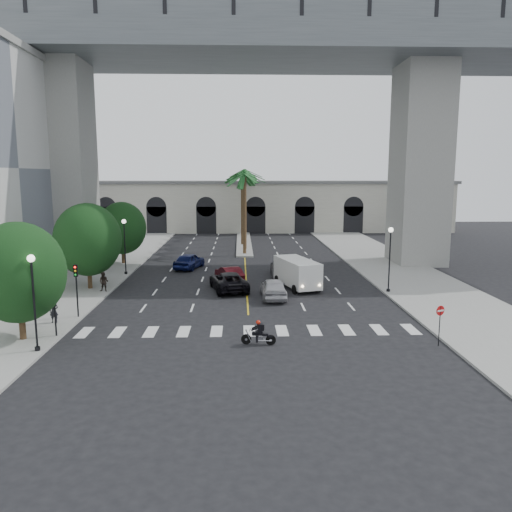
{
  "coord_description": "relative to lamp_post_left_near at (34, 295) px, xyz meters",
  "views": [
    {
      "loc": [
        -0.53,
        -30.87,
        9.41
      ],
      "look_at": [
        0.65,
        6.0,
        3.43
      ],
      "focal_mm": 35.0,
      "sensor_mm": 36.0,
      "label": 1
    }
  ],
  "objects": [
    {
      "name": "lamp_post_left_far",
      "position": [
        0.0,
        21.0,
        0.0
      ],
      "size": [
        0.4,
        0.4,
        5.35
      ],
      "color": "black",
      "rests_on": "ground"
    },
    {
      "name": "lamp_post_right",
      "position": [
        22.8,
        13.0,
        0.0
      ],
      "size": [
        0.4,
        0.4,
        5.35
      ],
      "color": "black",
      "rests_on": "ground"
    },
    {
      "name": "pier_building",
      "position": [
        11.4,
        60.0,
        1.04
      ],
      "size": [
        71.0,
        10.5,
        8.5
      ],
      "color": "beige",
      "rests_on": "ground"
    },
    {
      "name": "palm_f",
      "position": [
        11.6,
        53.0,
        6.24
      ],
      "size": [
        3.2,
        3.2,
        10.7
      ],
      "color": "#47331E",
      "rests_on": "ground"
    },
    {
      "name": "traffic_signal_near",
      "position": [
        0.1,
        2.5,
        -0.71
      ],
      "size": [
        0.25,
        0.18,
        3.65
      ],
      "color": "black",
      "rests_on": "ground"
    },
    {
      "name": "car_d",
      "position": [
        14.87,
        20.37,
        -2.42
      ],
      "size": [
        2.4,
        5.59,
        1.61
      ],
      "primitive_type": "imported",
      "rotation": [
        0.0,
        0.0,
        3.11
      ],
      "color": "#59595D",
      "rests_on": "ground"
    },
    {
      "name": "palm_b",
      "position": [
        11.5,
        37.0,
        6.15
      ],
      "size": [
        3.2,
        3.2,
        10.6
      ],
      "color": "#47331E",
      "rests_on": "ground"
    },
    {
      "name": "car_a",
      "position": [
        13.43,
        11.68,
        -2.42
      ],
      "size": [
        1.96,
        4.71,
        1.59
      ],
      "primitive_type": "imported",
      "rotation": [
        0.0,
        0.0,
        3.16
      ],
      "color": "#AAA9AE",
      "rests_on": "ground"
    },
    {
      "name": "median",
      "position": [
        11.4,
        43.0,
        -3.12
      ],
      "size": [
        2.0,
        24.0,
        0.2
      ],
      "primitive_type": "cube",
      "color": "gray",
      "rests_on": "ground"
    },
    {
      "name": "sidewalk_left",
      "position": [
        -3.6,
        20.0,
        -3.15
      ],
      "size": [
        8.0,
        100.0,
        0.15
      ],
      "primitive_type": "cube",
      "color": "gray",
      "rests_on": "ground"
    },
    {
      "name": "palm_a",
      "position": [
        11.4,
        33.0,
        5.88
      ],
      "size": [
        3.2,
        3.2,
        10.3
      ],
      "color": "#47331E",
      "rests_on": "ground"
    },
    {
      "name": "car_b",
      "position": [
        9.9,
        17.53,
        -2.49
      ],
      "size": [
        2.87,
        4.68,
        1.46
      ],
      "primitive_type": "imported",
      "rotation": [
        0.0,
        0.0,
        3.47
      ],
      "color": "#470E14",
      "rests_on": "ground"
    },
    {
      "name": "do_not_enter_sign",
      "position": [
        21.9,
        0.44,
        -1.54
      ],
      "size": [
        0.54,
        0.24,
        2.32
      ],
      "rotation": [
        0.0,
        0.0,
        0.39
      ],
      "color": "black",
      "rests_on": "ground"
    },
    {
      "name": "car_e",
      "position": [
        5.67,
        24.28,
        -2.41
      ],
      "size": [
        3.2,
        5.12,
        1.63
      ],
      "primitive_type": "imported",
      "rotation": [
        0.0,
        0.0,
        2.85
      ],
      "color": "#11194F",
      "rests_on": "ground"
    },
    {
      "name": "street_tree_far",
      "position": [
        -1.6,
        27.0,
        0.68
      ],
      "size": [
        5.04,
        5.04,
        6.68
      ],
      "color": "#382616",
      "rests_on": "ground"
    },
    {
      "name": "palm_e",
      "position": [
        11.3,
        49.0,
        5.97
      ],
      "size": [
        3.2,
        3.2,
        10.4
      ],
      "color": "#47331E",
      "rests_on": "ground"
    },
    {
      "name": "motorcycle_rider",
      "position": [
        11.93,
        0.99,
        -2.58
      ],
      "size": [
        1.96,
        0.54,
        1.42
      ],
      "rotation": [
        0.0,
        0.0,
        -0.13
      ],
      "color": "black",
      "rests_on": "ground"
    },
    {
      "name": "pedestrian_a",
      "position": [
        -0.96,
        5.14,
        -2.3
      ],
      "size": [
        0.6,
        0.42,
        1.54
      ],
      "primitive_type": "imported",
      "rotation": [
        0.0,
        0.0,
        -0.1
      ],
      "color": "black",
      "rests_on": "sidewalk_left"
    },
    {
      "name": "pedestrian_b",
      "position": [
        -0.12,
        13.74,
        -2.28
      ],
      "size": [
        0.85,
        0.7,
        1.59
      ],
      "primitive_type": "imported",
      "rotation": [
        0.0,
        0.0,
        -0.13
      ],
      "color": "black",
      "rests_on": "sidewalk_left"
    },
    {
      "name": "traffic_signal_far",
      "position": [
        0.1,
        6.5,
        -0.71
      ],
      "size": [
        0.25,
        0.18,
        3.65
      ],
      "color": "black",
      "rests_on": "ground"
    },
    {
      "name": "street_tree_near",
      "position": [
        -1.6,
        2.0,
        0.8
      ],
      "size": [
        5.2,
        5.2,
        6.89
      ],
      "color": "#382616",
      "rests_on": "ground"
    },
    {
      "name": "sidewalk_right",
      "position": [
        26.4,
        20.0,
        -3.15
      ],
      "size": [
        8.0,
        100.0,
        0.15
      ],
      "primitive_type": "cube",
      "color": "gray",
      "rests_on": "ground"
    },
    {
      "name": "palm_d",
      "position": [
        11.55,
        45.0,
        6.43
      ],
      "size": [
        3.2,
        3.2,
        10.9
      ],
      "color": "#47331E",
      "rests_on": "ground"
    },
    {
      "name": "bridge",
      "position": [
        14.82,
        27.0,
        15.29
      ],
      "size": [
        75.0,
        13.0,
        26.0
      ],
      "color": "gray",
      "rests_on": "ground"
    },
    {
      "name": "car_c",
      "position": [
        9.9,
        14.46,
        -2.45
      ],
      "size": [
        3.69,
        5.99,
        1.55
      ],
      "primitive_type": "imported",
      "rotation": [
        0.0,
        0.0,
        3.36
      ],
      "color": "black",
      "rests_on": "ground"
    },
    {
      "name": "cargo_van",
      "position": [
        15.67,
        15.19,
        -1.87
      ],
      "size": [
        3.63,
        6.06,
        2.43
      ],
      "rotation": [
        0.0,
        0.0,
        0.29
      ],
      "color": "silver",
      "rests_on": "ground"
    },
    {
      "name": "lamp_post_left_near",
      "position": [
        0.0,
        0.0,
        0.0
      ],
      "size": [
        0.4,
        0.4,
        5.35
      ],
      "color": "black",
      "rests_on": "ground"
    },
    {
      "name": "palm_c",
      "position": [
        11.2,
        41.0,
        5.69
      ],
      "size": [
        3.2,
        3.2,
        10.1
      ],
      "color": "#47331E",
      "rests_on": "ground"
    },
    {
      "name": "ground",
      "position": [
        11.4,
        5.0,
        -3.22
      ],
      "size": [
        140.0,
        140.0,
        0.0
      ],
      "primitive_type": "plane",
      "color": "black",
      "rests_on": "ground"
    },
    {
      "name": "street_tree_mid",
      "position": [
        -1.6,
        15.0,
        0.99
      ],
      "size": [
        5.44,
        5.44,
        7.21
      ],
      "color": "#382616",
      "rests_on": "ground"
    }
  ]
}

